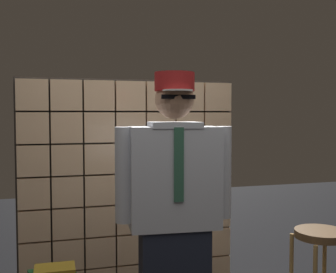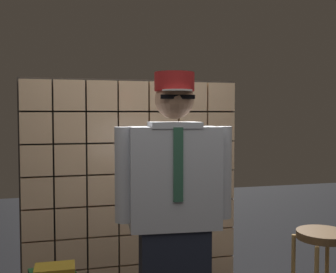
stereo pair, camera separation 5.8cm
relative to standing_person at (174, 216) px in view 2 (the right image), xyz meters
The scene contains 3 objects.
glass_block_wall 1.11m from the standing_person, 93.13° to the left, with size 1.86×0.10×1.86m.
standing_person is the anchor object (origin of this frame).
bar_stool 1.07m from the standing_person, ahead, with size 0.34×0.34×0.77m.
Camera 2 is at (-0.59, -1.98, 1.54)m, focal length 44.31 mm.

